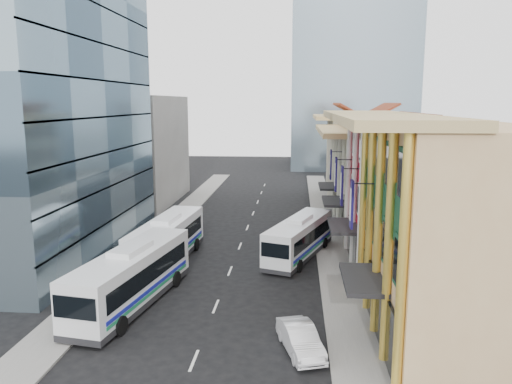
# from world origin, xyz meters

# --- Properties ---
(ground) EXTENTS (200.00, 200.00, 0.00)m
(ground) POSITION_xyz_m (0.00, 0.00, 0.00)
(ground) COLOR black
(ground) RESTS_ON ground
(sidewalk_right) EXTENTS (3.00, 90.00, 0.15)m
(sidewalk_right) POSITION_xyz_m (8.50, 22.00, 0.07)
(sidewalk_right) COLOR slate
(sidewalk_right) RESTS_ON ground
(sidewalk_left) EXTENTS (3.00, 90.00, 0.15)m
(sidewalk_left) POSITION_xyz_m (-8.50, 22.00, 0.07)
(sidewalk_left) COLOR slate
(sidewalk_left) RESTS_ON ground
(shophouse_tan) EXTENTS (8.00, 14.00, 12.00)m
(shophouse_tan) POSITION_xyz_m (14.00, 5.00, 6.00)
(shophouse_tan) COLOR tan
(shophouse_tan) RESTS_ON ground
(shophouse_red) EXTENTS (8.00, 10.00, 12.00)m
(shophouse_red) POSITION_xyz_m (14.00, 17.00, 6.00)
(shophouse_red) COLOR #AB1328
(shophouse_red) RESTS_ON ground
(shophouse_cream_near) EXTENTS (8.00, 9.00, 10.00)m
(shophouse_cream_near) POSITION_xyz_m (14.00, 26.50, 5.00)
(shophouse_cream_near) COLOR beige
(shophouse_cream_near) RESTS_ON ground
(shophouse_cream_mid) EXTENTS (8.00, 9.00, 10.00)m
(shophouse_cream_mid) POSITION_xyz_m (14.00, 35.50, 5.00)
(shophouse_cream_mid) COLOR beige
(shophouse_cream_mid) RESTS_ON ground
(shophouse_cream_far) EXTENTS (8.00, 12.00, 11.00)m
(shophouse_cream_far) POSITION_xyz_m (14.00, 46.00, 5.50)
(shophouse_cream_far) COLOR beige
(shophouse_cream_far) RESTS_ON ground
(office_tower) EXTENTS (12.00, 26.00, 30.00)m
(office_tower) POSITION_xyz_m (-17.00, 19.00, 15.00)
(office_tower) COLOR #405565
(office_tower) RESTS_ON ground
(office_block_far) EXTENTS (10.00, 18.00, 14.00)m
(office_block_far) POSITION_xyz_m (-16.00, 42.00, 7.00)
(office_block_far) COLOR gray
(office_block_far) RESTS_ON ground
(bus_left_near) EXTENTS (5.02, 13.01, 4.07)m
(bus_left_near) POSITION_xyz_m (-5.50, 7.82, 2.04)
(bus_left_near) COLOR silver
(bus_left_near) RESTS_ON ground
(bus_left_far) EXTENTS (3.90, 12.52, 3.95)m
(bus_left_far) POSITION_xyz_m (-5.50, 16.77, 1.98)
(bus_left_far) COLOR white
(bus_left_far) RESTS_ON ground
(bus_right) EXTENTS (6.25, 11.51, 3.62)m
(bus_right) POSITION_xyz_m (5.50, 19.07, 1.81)
(bus_right) COLOR silver
(bus_right) RESTS_ON ground
(sedan_right) EXTENTS (2.83, 4.77, 1.49)m
(sedan_right) POSITION_xyz_m (5.50, 2.37, 0.74)
(sedan_right) COLOR silver
(sedan_right) RESTS_ON ground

